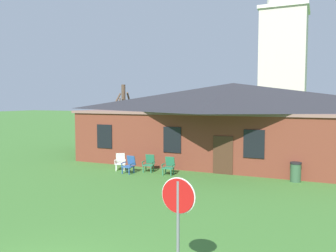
{
  "coord_description": "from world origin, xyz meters",
  "views": [
    {
      "loc": [
        5.49,
        -5.1,
        4.06
      ],
      "look_at": [
        -0.39,
        8.21,
        2.96
      ],
      "focal_mm": 36.97,
      "sensor_mm": 36.0,
      "label": 1
    }
  ],
  "objects_px": {
    "lawn_chair_near_door": "(129,164)",
    "lawn_chair_left_end": "(149,163)",
    "trash_bin": "(296,172)",
    "lawn_chair_middle": "(169,165)",
    "stop_sign": "(178,209)",
    "lawn_chair_by_porch": "(120,161)"
  },
  "relations": [
    {
      "from": "lawn_chair_near_door",
      "to": "lawn_chair_left_end",
      "type": "distance_m",
      "value": 1.16
    },
    {
      "from": "lawn_chair_left_end",
      "to": "trash_bin",
      "type": "height_order",
      "value": "trash_bin"
    },
    {
      "from": "lawn_chair_middle",
      "to": "trash_bin",
      "type": "bearing_deg",
      "value": 8.94
    },
    {
      "from": "stop_sign",
      "to": "trash_bin",
      "type": "relative_size",
      "value": 2.44
    },
    {
      "from": "lawn_chair_near_door",
      "to": "lawn_chair_middle",
      "type": "relative_size",
      "value": 1.0
    },
    {
      "from": "stop_sign",
      "to": "lawn_chair_middle",
      "type": "bearing_deg",
      "value": 114.68
    },
    {
      "from": "lawn_chair_by_porch",
      "to": "trash_bin",
      "type": "bearing_deg",
      "value": 5.9
    },
    {
      "from": "stop_sign",
      "to": "lawn_chair_near_door",
      "type": "distance_m",
      "value": 11.93
    },
    {
      "from": "stop_sign",
      "to": "lawn_chair_by_porch",
      "type": "relative_size",
      "value": 2.5
    },
    {
      "from": "lawn_chair_by_porch",
      "to": "trash_bin",
      "type": "height_order",
      "value": "trash_bin"
    },
    {
      "from": "lawn_chair_middle",
      "to": "trash_bin",
      "type": "relative_size",
      "value": 0.98
    },
    {
      "from": "stop_sign",
      "to": "trash_bin",
      "type": "xyz_separation_m",
      "value": [
        1.72,
        11.25,
        -1.2
      ]
    },
    {
      "from": "stop_sign",
      "to": "lawn_chair_near_door",
      "type": "bearing_deg",
      "value": 125.36
    },
    {
      "from": "trash_bin",
      "to": "lawn_chair_left_end",
      "type": "bearing_deg",
      "value": -174.64
    },
    {
      "from": "lawn_chair_left_end",
      "to": "trash_bin",
      "type": "bearing_deg",
      "value": 5.36
    },
    {
      "from": "lawn_chair_near_door",
      "to": "lawn_chair_left_end",
      "type": "relative_size",
      "value": 1.0
    },
    {
      "from": "lawn_chair_near_door",
      "to": "lawn_chair_middle",
      "type": "distance_m",
      "value": 2.23
    },
    {
      "from": "stop_sign",
      "to": "trash_bin",
      "type": "bearing_deg",
      "value": 81.3
    },
    {
      "from": "trash_bin",
      "to": "lawn_chair_by_porch",
      "type": "bearing_deg",
      "value": -174.1
    },
    {
      "from": "lawn_chair_left_end",
      "to": "lawn_chair_middle",
      "type": "distance_m",
      "value": 1.39
    },
    {
      "from": "lawn_chair_near_door",
      "to": "trash_bin",
      "type": "height_order",
      "value": "trash_bin"
    },
    {
      "from": "lawn_chair_left_end",
      "to": "lawn_chair_middle",
      "type": "xyz_separation_m",
      "value": [
        1.36,
        -0.28,
        0.0
      ]
    }
  ]
}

